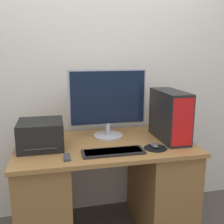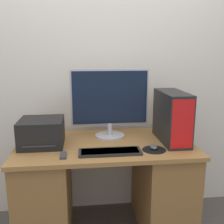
# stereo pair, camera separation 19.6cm
# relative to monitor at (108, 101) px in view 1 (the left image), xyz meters

# --- Properties ---
(wall_back) EXTENTS (6.40, 0.05, 2.70)m
(wall_back) POSITION_rel_monitor_xyz_m (-0.05, 0.27, 0.27)
(wall_back) COLOR silver
(wall_back) RESTS_ON ground_plane
(desk) EXTENTS (1.33, 0.74, 0.78)m
(desk) POSITION_rel_monitor_xyz_m (-0.05, -0.15, -0.68)
(desk) COLOR olive
(desk) RESTS_ON ground_plane
(monitor) EXTENTS (0.63, 0.24, 0.55)m
(monitor) POSITION_rel_monitor_xyz_m (0.00, 0.00, 0.00)
(monitor) COLOR #B7B7BC
(monitor) RESTS_ON desk
(keyboard) EXTENTS (0.43, 0.14, 0.02)m
(keyboard) POSITION_rel_monitor_xyz_m (-0.04, -0.37, -0.29)
(keyboard) COLOR black
(keyboard) RESTS_ON desk
(mousepad) EXTENTS (0.17, 0.17, 0.00)m
(mousepad) POSITION_rel_monitor_xyz_m (0.28, -0.35, -0.30)
(mousepad) COLOR black
(mousepad) RESTS_ON desk
(mouse) EXTENTS (0.05, 0.08, 0.03)m
(mouse) POSITION_rel_monitor_xyz_m (0.28, -0.33, -0.28)
(mouse) COLOR #4C4C51
(mouse) RESTS_ON mousepad
(computer_tower) EXTENTS (0.18, 0.45, 0.39)m
(computer_tower) POSITION_rel_monitor_xyz_m (0.46, -0.17, -0.11)
(computer_tower) COLOR black
(computer_tower) RESTS_ON desk
(printer) EXTENTS (0.32, 0.31, 0.20)m
(printer) POSITION_rel_monitor_xyz_m (-0.52, -0.15, -0.20)
(printer) COLOR black
(printer) RESTS_ON desk
(remote_control) EXTENTS (0.04, 0.11, 0.02)m
(remote_control) POSITION_rel_monitor_xyz_m (-0.35, -0.39, -0.29)
(remote_control) COLOR #38383D
(remote_control) RESTS_ON desk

